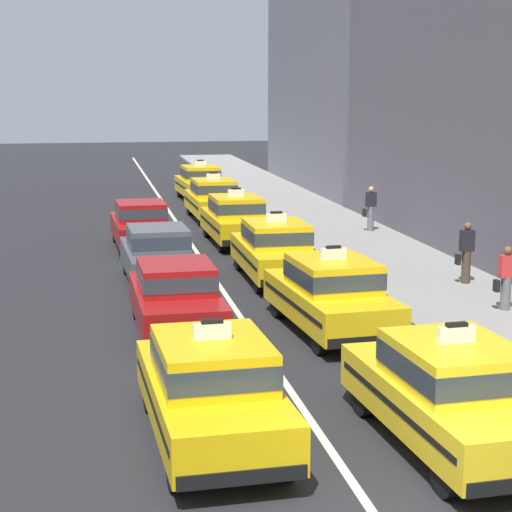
# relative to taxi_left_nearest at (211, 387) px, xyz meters

# --- Properties ---
(lane_stripe_left_right) EXTENTS (0.14, 80.00, 0.01)m
(lane_stripe_left_right) POSITION_rel_taxi_left_nearest_xyz_m (1.69, 16.57, -0.87)
(lane_stripe_left_right) COLOR silver
(lane_stripe_left_right) RESTS_ON ground
(sidewalk_curb) EXTENTS (4.00, 90.00, 0.15)m
(sidewalk_curb) POSITION_rel_taxi_left_nearest_xyz_m (7.29, 11.57, -0.80)
(sidewalk_curb) COLOR gray
(sidewalk_curb) RESTS_ON ground
(taxi_left_nearest) EXTENTS (1.99, 4.63, 1.96)m
(taxi_left_nearest) POSITION_rel_taxi_left_nearest_xyz_m (0.00, 0.00, 0.00)
(taxi_left_nearest) COLOR black
(taxi_left_nearest) RESTS_ON ground
(sedan_left_second) EXTENTS (1.84, 4.33, 1.58)m
(sedan_left_second) POSITION_rel_taxi_left_nearest_xyz_m (0.08, 6.24, -0.03)
(sedan_left_second) COLOR black
(sedan_left_second) RESTS_ON ground
(sedan_left_third) EXTENTS (1.91, 4.36, 1.58)m
(sedan_left_third) POSITION_rel_taxi_left_nearest_xyz_m (0.09, 11.36, -0.03)
(sedan_left_third) COLOR black
(sedan_left_third) RESTS_ON ground
(sedan_left_fourth) EXTENTS (1.92, 4.36, 1.58)m
(sedan_left_fourth) POSITION_rel_taxi_left_nearest_xyz_m (-0.05, 16.91, -0.03)
(sedan_left_fourth) COLOR black
(sedan_left_fourth) RESTS_ON ground
(taxi_right_nearest) EXTENTS (2.06, 4.65, 1.96)m
(taxi_right_nearest) POSITION_rel_taxi_left_nearest_xyz_m (3.46, -0.84, 0.00)
(taxi_right_nearest) COLOR black
(taxi_right_nearest) RESTS_ON ground
(taxi_right_second) EXTENTS (2.12, 4.67, 1.96)m
(taxi_right_second) POSITION_rel_taxi_left_nearest_xyz_m (3.42, 5.66, 0.00)
(taxi_right_second) COLOR black
(taxi_right_second) RESTS_ON ground
(taxi_right_third) EXTENTS (1.83, 4.56, 1.96)m
(taxi_right_third) POSITION_rel_taxi_left_nearest_xyz_m (3.34, 11.17, 0.00)
(taxi_right_third) COLOR black
(taxi_right_third) RESTS_ON ground
(taxi_right_fourth) EXTENTS (1.91, 4.60, 1.96)m
(taxi_right_fourth) POSITION_rel_taxi_left_nearest_xyz_m (3.21, 17.22, 0.00)
(taxi_right_fourth) COLOR black
(taxi_right_fourth) RESTS_ON ground
(taxi_right_fifth) EXTENTS (1.91, 4.60, 1.96)m
(taxi_right_fifth) POSITION_rel_taxi_left_nearest_xyz_m (3.24, 23.00, 0.00)
(taxi_right_fifth) COLOR black
(taxi_right_fifth) RESTS_ON ground
(taxi_right_sixth) EXTENTS (2.00, 4.63, 1.96)m
(taxi_right_sixth) POSITION_rel_taxi_left_nearest_xyz_m (3.50, 29.30, 0.00)
(taxi_right_sixth) COLOR black
(taxi_right_sixth) RESTS_ON ground
(pedestrian_near_crosswalk) EXTENTS (0.47, 0.24, 1.52)m
(pedestrian_near_crosswalk) POSITION_rel_taxi_left_nearest_xyz_m (7.84, 6.30, 0.03)
(pedestrian_near_crosswalk) COLOR slate
(pedestrian_near_crosswalk) RESTS_ON sidewalk_curb
(pedestrian_by_storefront) EXTENTS (0.47, 0.24, 1.63)m
(pedestrian_by_storefront) POSITION_rel_taxi_left_nearest_xyz_m (8.36, 18.20, 0.09)
(pedestrian_by_storefront) COLOR slate
(pedestrian_by_storefront) RESTS_ON sidewalk_curb
(pedestrian_trailing) EXTENTS (0.47, 0.24, 1.65)m
(pedestrian_trailing) POSITION_rel_taxi_left_nearest_xyz_m (8.13, 9.22, 0.10)
(pedestrian_trailing) COLOR #473828
(pedestrian_trailing) RESTS_ON sidewalk_curb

